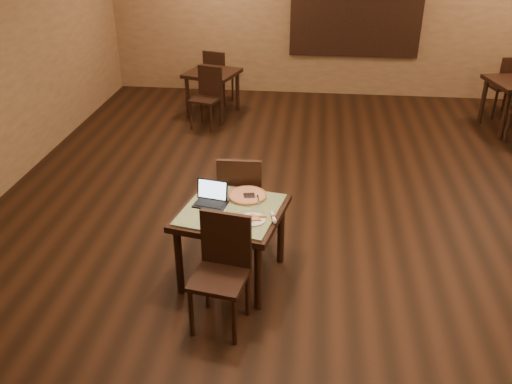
# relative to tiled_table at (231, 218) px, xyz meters

# --- Properties ---
(ground) EXTENTS (10.00, 10.00, 0.00)m
(ground) POSITION_rel_tiled_table_xyz_m (0.87, 0.95, -0.66)
(ground) COLOR black
(ground) RESTS_ON ground
(wall_back) EXTENTS (8.00, 0.02, 3.00)m
(wall_back) POSITION_rel_tiled_table_xyz_m (0.87, 5.95, 0.84)
(wall_back) COLOR #98704D
(wall_back) RESTS_ON ground
(mural) EXTENTS (2.34, 0.05, 1.64)m
(mural) POSITION_rel_tiled_table_xyz_m (1.37, 5.91, 0.89)
(mural) COLOR #295A98
(mural) RESTS_ON wall_back
(tiled_table) EXTENTS (1.08, 1.08, 0.76)m
(tiled_table) POSITION_rel_tiled_table_xyz_m (0.00, 0.00, 0.00)
(tiled_table) COLOR black
(tiled_table) RESTS_ON ground
(chair_main_near) EXTENTS (0.51, 0.51, 1.01)m
(chair_main_near) POSITION_rel_tiled_table_xyz_m (0.01, -0.61, -0.09)
(chair_main_near) COLOR black
(chair_main_near) RESTS_ON ground
(chair_main_far) EXTENTS (0.45, 0.45, 1.02)m
(chair_main_far) POSITION_rel_tiled_table_xyz_m (0.00, 0.61, -0.08)
(chair_main_far) COLOR black
(chair_main_far) RESTS_ON ground
(laptop) EXTENTS (0.33, 0.28, 0.20)m
(laptop) POSITION_rel_tiled_table_xyz_m (-0.20, 0.10, 0.16)
(laptop) COLOR black
(laptop) RESTS_ON tiled_table
(plate) EXTENTS (0.23, 0.23, 0.01)m
(plate) POSITION_rel_tiled_table_xyz_m (0.22, -0.18, 0.11)
(plate) COLOR white
(plate) RESTS_ON tiled_table
(pizza_slice) EXTENTS (0.20, 0.20, 0.02)m
(pizza_slice) POSITION_rel_tiled_table_xyz_m (0.22, -0.18, 0.13)
(pizza_slice) COLOR beige
(pizza_slice) RESTS_ON plate
(pizza_pan) EXTENTS (0.37, 0.37, 0.01)m
(pizza_pan) POSITION_rel_tiled_table_xyz_m (0.12, 0.24, 0.11)
(pizza_pan) COLOR silver
(pizza_pan) RESTS_ON tiled_table
(pizza_whole) EXTENTS (0.37, 0.37, 0.03)m
(pizza_whole) POSITION_rel_tiled_table_xyz_m (0.12, 0.24, 0.12)
(pizza_whole) COLOR beige
(pizza_whole) RESTS_ON pizza_pan
(spatula) EXTENTS (0.16, 0.28, 0.01)m
(spatula) POSITION_rel_tiled_table_xyz_m (0.14, 0.22, 0.13)
(spatula) COLOR silver
(spatula) RESTS_ON pizza_whole
(napkin_roll) EXTENTS (0.08, 0.17, 0.04)m
(napkin_roll) POSITION_rel_tiled_table_xyz_m (0.40, -0.14, 0.12)
(napkin_roll) COLOR white
(napkin_roll) RESTS_ON tiled_table
(other_table_a_chair_far) EXTENTS (0.54, 0.54, 1.05)m
(other_table_a_chair_far) POSITION_rel_tiled_table_xyz_m (3.89, 4.96, -0.07)
(other_table_a_chair_far) COLOR black
(other_table_a_chair_far) RESTS_ON ground
(other_table_b) EXTENTS (0.99, 0.99, 0.74)m
(other_table_b) POSITION_rel_tiled_table_xyz_m (-1.02, 4.57, -0.04)
(other_table_b) COLOR black
(other_table_b) RESTS_ON ground
(other_table_b_chair_near) EXTENTS (0.52, 0.52, 0.96)m
(other_table_b_chair_near) POSITION_rel_tiled_table_xyz_m (-1.00, 4.01, -0.12)
(other_table_b_chair_near) COLOR black
(other_table_b_chair_near) RESTS_ON ground
(other_table_b_chair_far) EXTENTS (0.52, 0.52, 0.96)m
(other_table_b_chair_far) POSITION_rel_tiled_table_xyz_m (-1.05, 5.13, -0.12)
(other_table_b_chair_far) COLOR black
(other_table_b_chair_far) RESTS_ON ground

